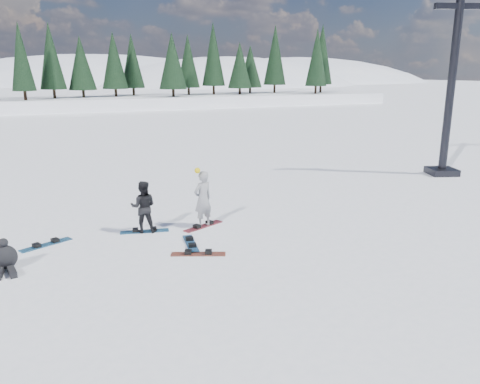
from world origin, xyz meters
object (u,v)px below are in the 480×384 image
at_px(snowboarder_woman, 203,199).
at_px(snowboarder_man, 143,207).
at_px(seated_rider, 5,258).
at_px(snowboard_loose_c, 46,245).
at_px(snowboard_loose_a, 191,244).
at_px(lift_tower, 449,104).
at_px(snowboard_loose_b, 198,254).

height_order(snowboarder_woman, snowboarder_man, snowboarder_woman).
bearing_deg(seated_rider, snowboard_loose_c, 54.20).
bearing_deg(snowboarder_man, snowboard_loose_a, 140.84).
distance_m(lift_tower, snowboard_loose_b, 15.48).
xyz_separation_m(seated_rider, snowboard_loose_c, (0.98, 1.47, -0.30)).
relative_size(lift_tower, snowboarder_woman, 4.19).
bearing_deg(snowboarder_woman, snowboard_loose_b, 47.36).
distance_m(seated_rider, snowboard_loose_c, 1.79).
bearing_deg(snowboard_loose_c, snowboarder_woman, -27.89).
height_order(lift_tower, seated_rider, lift_tower).
xyz_separation_m(lift_tower, seated_rider, (-19.04, -4.06, -3.08)).
relative_size(snowboarder_woman, snowboard_loose_a, 1.33).
bearing_deg(snowboard_loose_b, snowboarder_man, 134.03).
bearing_deg(lift_tower, seated_rider, -147.94).
relative_size(snowboarder_woman, snowboard_loose_c, 1.33).
bearing_deg(lift_tower, snowboard_loose_a, -143.42).
height_order(snowboarder_man, snowboard_loose_b, snowboarder_man).
distance_m(snowboarder_woman, snowboard_loose_c, 4.84).
height_order(lift_tower, snowboarder_woman, lift_tower).
bearing_deg(lift_tower, snowboarder_woman, -147.95).
bearing_deg(snowboard_loose_a, snowboarder_woman, -23.33).
bearing_deg(lift_tower, snowboarder_man, -150.35).
bearing_deg(seated_rider, snowboarder_woman, 10.02).
bearing_deg(snowboard_loose_b, snowboarder_woman, 90.63).
bearing_deg(seated_rider, snowboarder_man, 19.01).
height_order(lift_tower, snowboarder_man, lift_tower).
bearing_deg(snowboard_loose_c, snowboarder_man, -24.57).
bearing_deg(snowboard_loose_b, snowboard_loose_c, 170.43).
relative_size(snowboard_loose_b, snowboard_loose_c, 1.00).
height_order(lift_tower, snowboard_loose_b, lift_tower).
height_order(snowboarder_woman, snowboard_loose_a, snowboarder_woman).
bearing_deg(snowboard_loose_a, snowboard_loose_c, 76.03).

